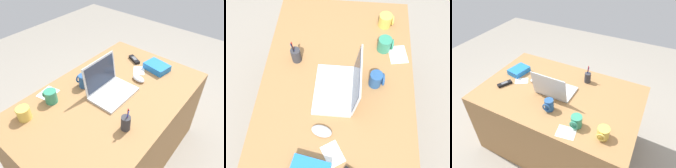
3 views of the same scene
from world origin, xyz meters
TOP-DOWN VIEW (x-y plane):
  - ground_plane at (0.00, 0.00)m, footprint 6.00×6.00m
  - desk at (0.00, 0.00)m, footprint 1.48×0.94m
  - laptop at (0.03, 0.03)m, footprint 0.34×0.27m
  - computer_mouse at (0.30, -0.06)m, footprint 0.09×0.13m
  - coffee_mug_white at (-0.52, 0.30)m, footprint 0.09×0.10m
  - coffee_mug_tall at (-0.30, 0.29)m, footprint 0.09×0.10m
  - coffee_mug_spare at (-0.03, 0.23)m, footprint 0.08×0.09m
  - cordless_phone at (0.52, 0.14)m, footprint 0.10×0.14m
  - pen_holder at (-0.17, -0.27)m, footprint 0.06×0.06m
  - snack_bag at (0.53, -0.09)m, footprint 0.18×0.22m
  - paper_note_near_laptop at (-0.26, 0.38)m, footprint 0.16×0.14m
  - paper_note_left at (0.42, 0.01)m, footprint 0.16×0.15m

SIDE VIEW (x-z plane):
  - ground_plane at x=0.00m, z-range 0.00..0.00m
  - desk at x=0.00m, z-range 0.00..0.71m
  - paper_note_near_laptop at x=-0.26m, z-range 0.71..0.71m
  - paper_note_left at x=0.42m, z-range 0.71..0.71m
  - cordless_phone at x=0.52m, z-range 0.71..0.74m
  - computer_mouse at x=0.30m, z-range 0.71..0.74m
  - snack_bag at x=0.53m, z-range 0.71..0.77m
  - coffee_mug_white at x=-0.52m, z-range 0.71..0.80m
  - coffee_mug_tall at x=-0.30m, z-range 0.71..0.81m
  - laptop at x=0.03m, z-range 0.64..0.89m
  - coffee_mug_spare at x=-0.03m, z-range 0.71..0.82m
  - pen_holder at x=-0.17m, z-range 0.68..0.85m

